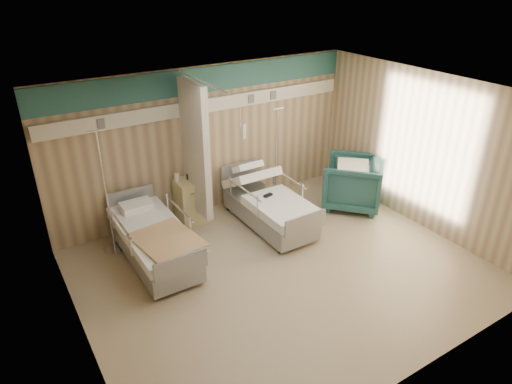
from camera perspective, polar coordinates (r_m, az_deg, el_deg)
ground at (r=7.37m, az=3.33°, el=-9.76°), size 6.00×5.00×0.00m
room_walls at (r=6.62m, az=2.27°, el=4.36°), size 6.04×5.04×2.82m
bed_right at (r=8.39m, az=1.64°, el=-2.27°), size 1.00×2.16×0.63m
bed_left at (r=7.56m, az=-12.48°, el=-6.50°), size 1.00×2.16×0.63m
bedside_cabinet at (r=8.56m, az=-8.15°, el=-1.11°), size 0.50×0.48×0.85m
visitor_armchair at (r=9.19m, az=11.95°, el=1.13°), size 1.53×1.53×1.00m
waffle_blanket at (r=8.97m, az=12.18°, el=4.21°), size 0.90×0.90×0.08m
iv_stand_right at (r=9.22m, az=2.55°, el=1.11°), size 0.35×0.35×1.96m
iv_stand_left at (r=7.99m, az=-17.60°, el=-4.25°), size 0.38×0.38×2.14m
call_remote at (r=8.19m, az=1.51°, el=-0.41°), size 0.18×0.11×0.04m
tan_blanket at (r=7.03m, az=-11.03°, el=-5.90°), size 0.97×1.15×0.04m
toiletry_bag at (r=8.42m, az=-8.03°, el=2.07°), size 0.23×0.18×0.11m
white_cup at (r=8.36m, az=-9.87°, el=1.82°), size 0.12×0.12×0.13m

